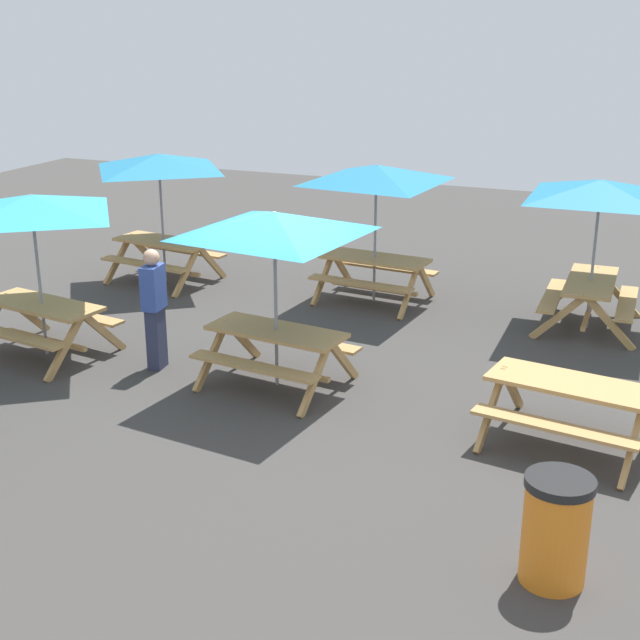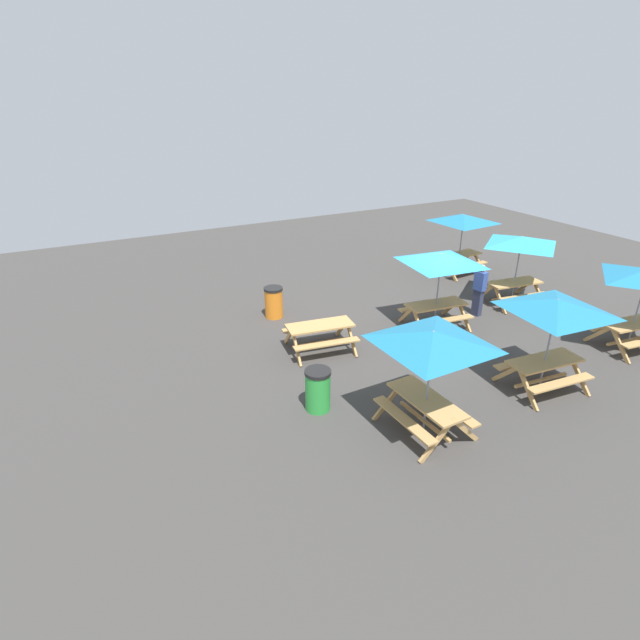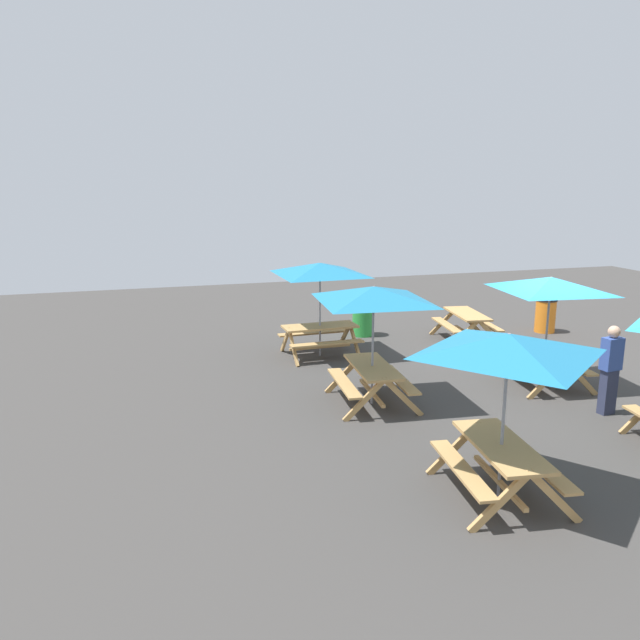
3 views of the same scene
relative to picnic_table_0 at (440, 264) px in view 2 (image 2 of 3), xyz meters
The scene contains 10 objects.
ground_plane 1.99m from the picnic_table_0, 64.70° to the left, with size 29.54×29.54×0.00m, color #3D3A38.
picnic_table_0 is the anchor object (origin of this frame).
picnic_table_1 5.20m from the picnic_table_0, 131.92° to the right, with size 2.83×2.83×2.34m.
picnic_table_2 4.01m from the picnic_table_0, behind, with size 1.98×1.76×0.81m.
picnic_table_3 5.33m from the picnic_table_0, 40.78° to the left, with size 2.82×2.82×2.34m.
picnic_table_5 3.88m from the picnic_table_0, 89.79° to the right, with size 2.82×2.82×2.34m.
picnic_table_6 3.51m from the picnic_table_0, ahead, with size 2.28×2.28×2.34m.
trash_bin_orange 5.17m from the picnic_table_0, 143.45° to the left, with size 0.59×0.59×0.98m.
trash_bin_green 5.72m from the picnic_table_0, 157.05° to the right, with size 0.59×0.59×0.98m.
person_standing 2.08m from the picnic_table_0, ahead, with size 0.26×0.38×1.67m.
Camera 2 is at (-9.41, -10.46, 6.46)m, focal length 28.00 mm.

